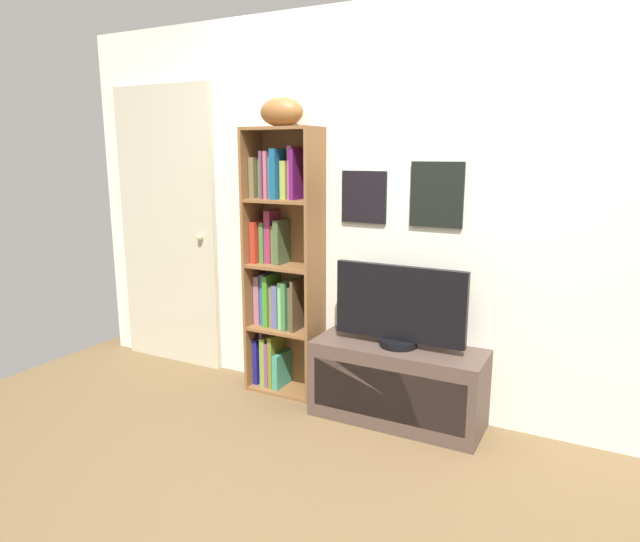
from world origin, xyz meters
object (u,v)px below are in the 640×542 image
at_px(tv_stand, 397,384).
at_px(door, 168,228).
at_px(football, 282,112).
at_px(television, 399,307).
at_px(bookshelf, 280,269).

xyz_separation_m(tv_stand, door, (-1.89, 0.17, 0.79)).
bearing_deg(football, television, -4.55).
relative_size(football, television, 0.37).
xyz_separation_m(television, door, (-1.89, 0.17, 0.32)).
bearing_deg(television, bookshelf, 173.71).
distance_m(football, tv_stand, 1.79).
distance_m(television, door, 1.93).
bearing_deg(television, tv_stand, -90.00).
height_order(football, door, door).
bearing_deg(door, football, -5.52).
distance_m(tv_stand, television, 0.47).
bearing_deg(door, television, -5.10).
relative_size(tv_stand, door, 0.49).
bearing_deg(bookshelf, tv_stand, -6.36).
height_order(football, television, football).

